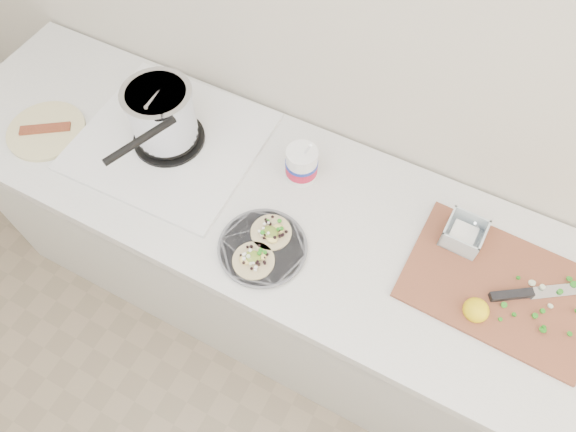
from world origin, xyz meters
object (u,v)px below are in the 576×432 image
at_px(taco_plate, 262,246).
at_px(cutboard, 497,279).
at_px(stove, 165,124).
at_px(bacon_plate, 46,130).
at_px(tub, 302,163).

relative_size(taco_plate, cutboard, 0.51).
relative_size(stove, taco_plate, 2.25).
relative_size(stove, bacon_plate, 2.28).
bearing_deg(tub, stove, -169.94).
height_order(taco_plate, tub, tub).
relative_size(taco_plate, bacon_plate, 1.01).
distance_m(stove, taco_plate, 0.51).
distance_m(taco_plate, bacon_plate, 0.85).
bearing_deg(bacon_plate, cutboard, 6.17).
relative_size(tub, cutboard, 0.44).
xyz_separation_m(stove, bacon_plate, (-0.39, -0.15, -0.08)).
height_order(stove, taco_plate, stove).
bearing_deg(taco_plate, bacon_plate, 176.53).
distance_m(stove, tub, 0.45).
xyz_separation_m(tub, cutboard, (0.64, -0.07, -0.05)).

